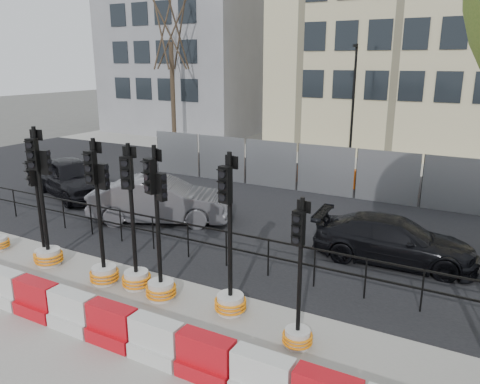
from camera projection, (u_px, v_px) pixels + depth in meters
The scene contains 20 objects.
ground at pixel (161, 275), 11.77m from camera, with size 120.00×120.00×0.00m, color #51514C.
sidewalk_near at pixel (67, 333), 9.24m from camera, with size 40.00×6.00×0.02m, color gray.
road at pixel (276, 203), 17.68m from camera, with size 40.00×14.00×0.03m, color black.
sidewalk_far at pixel (345, 160), 25.28m from camera, with size 40.00×4.00×0.02m, color gray.
building_grey at pixel (191, 36), 34.92m from camera, with size 11.00×9.06×14.00m.
kerb_railing at pixel (188, 234), 12.60m from camera, with size 18.00×0.04×1.00m.
heras_fencing at pixel (304, 171), 19.87m from camera, with size 14.33×1.72×2.00m.
lamp_post_far at pixel (353, 102), 23.32m from camera, with size 0.12×0.56×6.00m.
tree_bare_far at pixel (171, 36), 28.15m from camera, with size 2.00×2.00×9.00m.
barrier_row at pixel (73, 312), 9.31m from camera, with size 15.70×0.50×0.80m.
traffic_signal_b at pixel (46, 234), 12.10m from camera, with size 0.72×0.72×3.67m.
traffic_signal_c at pixel (43, 241), 12.33m from camera, with size 0.59×0.59×3.02m.
traffic_signal_d at pixel (102, 251), 11.09m from camera, with size 0.70×0.70×3.54m.
traffic_signal_e at pixel (135, 260), 10.89m from camera, with size 0.68×0.68×3.47m.
traffic_signal_f at pixel (160, 265), 10.34m from camera, with size 0.69×0.69×3.52m.
traffic_signal_g at pixel (230, 282), 9.80m from camera, with size 0.69×0.69×3.50m.
traffic_signal_h at pixel (298, 318), 8.66m from camera, with size 0.58×0.58×2.93m.
car_a at pixel (72, 177), 18.43m from camera, with size 4.86×3.28×1.54m, color black.
car_b at pixel (161, 200), 15.48m from camera, with size 4.82×3.38×1.51m, color #505055.
car_c at pixel (394, 240), 12.39m from camera, with size 4.30×1.96×1.22m, color black.
Camera 1 is at (6.91, -8.49, 5.20)m, focal length 35.00 mm.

